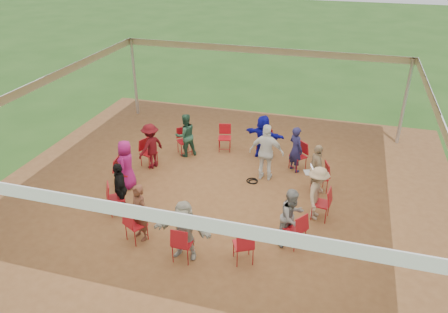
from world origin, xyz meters
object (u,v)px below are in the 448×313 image
(chair_0, at_px, (320,177))
(person_seated_5, at_px, (126,164))
(chair_7, at_px, (117,198))
(person_seated_8, at_px, (184,230))
(chair_5, at_px, (149,153))
(laptop, at_px, (311,171))
(chair_12, at_px, (321,204))
(person_seated_1, at_px, (296,149))
(person_seated_3, at_px, (186,135))
(person_seated_6, at_px, (120,188))
(chair_4, at_px, (185,141))
(person_seated_7, at_px, (139,213))
(person_seated_2, at_px, (263,137))
(chair_6, at_px, (123,173))
(chair_10, at_px, (243,245))
(person_seated_0, at_px, (316,169))
(person_seated_9, at_px, (292,217))
(chair_8, at_px, (136,225))
(chair_2, at_px, (264,143))
(chair_11, at_px, (295,229))
(standing_person, at_px, (267,152))
(cable_coil, at_px, (253,181))
(person_seated_4, at_px, (151,146))
(chair_1, at_px, (298,156))
(person_seated_10, at_px, (317,193))

(chair_0, xyz_separation_m, person_seated_5, (-5.33, -1.29, 0.28))
(chair_7, height_order, person_seated_8, person_seated_8)
(chair_5, distance_m, laptop, 5.02)
(chair_12, distance_m, person_seated_1, 2.59)
(chair_12, xyz_separation_m, person_seated_3, (-4.58, 2.40, 0.28))
(chair_7, bearing_deg, person_seated_6, 90.00)
(chair_4, relative_size, person_seated_1, 0.62)
(person_seated_7, bearing_deg, person_seated_2, 96.92)
(chair_6, xyz_separation_m, chair_10, (4.10, -2.19, 0.00))
(person_seated_2, height_order, person_seated_5, same)
(person_seated_0, xyz_separation_m, person_seated_9, (-0.32, -2.49, 0.00))
(person_seated_1, xyz_separation_m, person_seated_9, (0.41, -3.56, 0.00))
(chair_8, relative_size, person_seated_6, 0.62)
(chair_5, relative_size, person_seated_1, 0.62)
(chair_12, bearing_deg, person_seated_8, 137.06)
(person_seated_2, xyz_separation_m, laptop, (1.72, -1.74, -0.05))
(chair_2, distance_m, person_seated_1, 1.36)
(chair_11, bearing_deg, standing_person, 58.72)
(chair_2, xyz_separation_m, person_seated_1, (1.11, -0.73, 0.28))
(person_seated_8, distance_m, person_seated_9, 2.51)
(person_seated_0, bearing_deg, chair_6, 82.93)
(chair_0, relative_size, chair_4, 1.00)
(chair_10, bearing_deg, person_seated_1, 56.24)
(chair_10, relative_size, standing_person, 0.52)
(person_seated_8, bearing_deg, chair_10, 8.81)
(chair_2, bearing_deg, person_seated_6, 69.70)
(chair_10, height_order, cable_coil, chair_10)
(chair_11, xyz_separation_m, laptop, (0.07, 2.50, 0.23))
(person_seated_0, xyz_separation_m, person_seated_4, (-5.06, 0.04, 0.00))
(chair_2, bearing_deg, chair_1, 166.15)
(person_seated_4, relative_size, person_seated_6, 1.00)
(chair_2, distance_m, chair_8, 5.61)
(person_seated_5, xyz_separation_m, cable_coil, (3.41, 1.27, -0.71))
(chair_5, distance_m, person_seated_3, 1.36)
(person_seated_4, distance_m, person_seated_6, 2.51)
(chair_2, height_order, person_seated_1, person_seated_1)
(person_seated_4, bearing_deg, person_seated_6, 27.69)
(chair_2, relative_size, person_seated_0, 0.62)
(cable_coil, bearing_deg, person_seated_7, -120.85)
(standing_person, bearing_deg, chair_12, 137.21)
(person_seated_10, xyz_separation_m, standing_person, (-1.63, 1.61, 0.15))
(chair_2, distance_m, chair_10, 5.28)
(chair_4, relative_size, person_seated_3, 0.62)
(chair_0, bearing_deg, cable_coil, 70.35)
(chair_1, bearing_deg, laptop, 154.13)
(chair_10, relative_size, chair_12, 1.00)
(person_seated_9, bearing_deg, person_seated_6, 124.62)
(chair_2, distance_m, person_seated_9, 4.56)
(chair_6, height_order, chair_8, same)
(person_seated_8, bearing_deg, laptop, 56.60)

